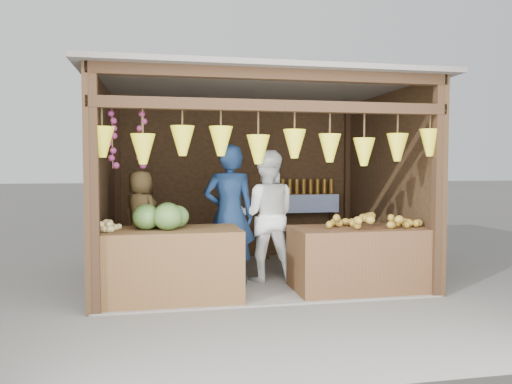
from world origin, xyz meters
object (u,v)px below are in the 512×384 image
(woman_standing, at_px, (266,216))
(vendor_seated, at_px, (141,215))
(counter_right, at_px, (363,259))
(man_standing, at_px, (229,215))
(counter_left, at_px, (168,265))

(woman_standing, height_order, vendor_seated, woman_standing)
(counter_right, height_order, vendor_seated, vendor_seated)
(man_standing, bearing_deg, counter_right, 166.83)
(counter_right, relative_size, man_standing, 0.96)
(counter_left, height_order, woman_standing, woman_standing)
(man_standing, bearing_deg, counter_left, 44.98)
(woman_standing, bearing_deg, vendor_seated, -0.15)
(counter_left, xyz_separation_m, man_standing, (0.80, 0.61, 0.50))
(counter_right, xyz_separation_m, vendor_seated, (-2.72, 1.04, 0.50))
(counter_left, distance_m, counter_right, 2.39)
(counter_left, height_order, counter_right, counter_left)
(counter_right, height_order, woman_standing, woman_standing)
(vendor_seated, bearing_deg, counter_right, -157.03)
(vendor_seated, bearing_deg, counter_left, 151.50)
(man_standing, distance_m, woman_standing, 0.53)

